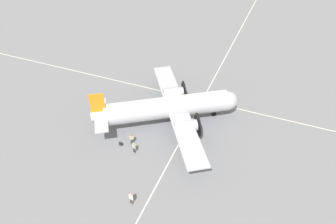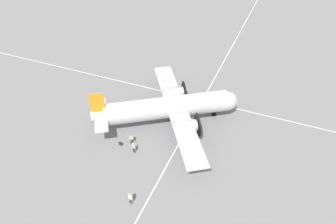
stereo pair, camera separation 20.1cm
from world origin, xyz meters
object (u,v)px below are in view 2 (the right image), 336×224
at_px(airliner_main, 171,107).
at_px(ramp_agent, 134,146).
at_px(suitcase_near_door, 121,144).
at_px(passenger_boarding, 131,138).
at_px(crew_foreground, 130,197).

distance_m(airliner_main, ramp_agent, 7.79).
relative_size(airliner_main, suitcase_near_door, 35.06).
xyz_separation_m(airliner_main, ramp_agent, (-2.09, -7.33, -1.61)).
distance_m(ramp_agent, suitcase_near_door, 2.34).
height_order(airliner_main, ramp_agent, airliner_main).
bearing_deg(airliner_main, ramp_agent, -139.42).
bearing_deg(passenger_boarding, crew_foreground, -97.87).
bearing_deg(crew_foreground, ramp_agent, 127.17).
xyz_separation_m(ramp_agent, suitcase_near_door, (-2.17, 0.47, -0.75)).
bearing_deg(ramp_agent, airliner_main, 95.82).
distance_m(crew_foreground, ramp_agent, 7.66).
xyz_separation_m(airliner_main, passenger_boarding, (-3.07, -6.03, -1.61)).
height_order(airliner_main, passenger_boarding, airliner_main).
height_order(crew_foreground, ramp_agent, crew_foreground).
relative_size(passenger_boarding, ramp_agent, 1.00).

